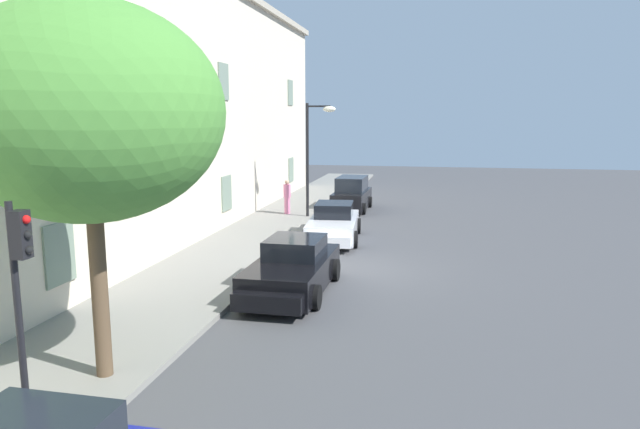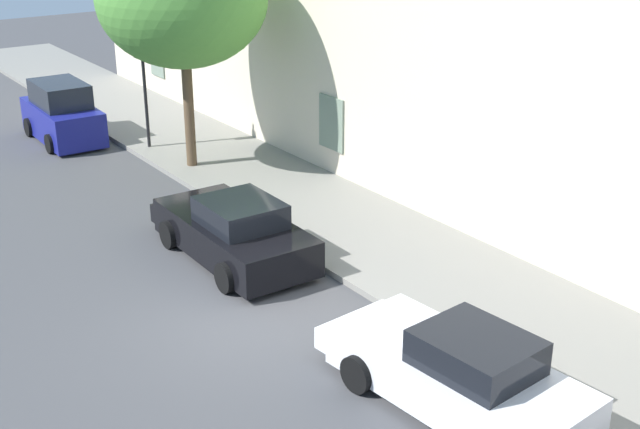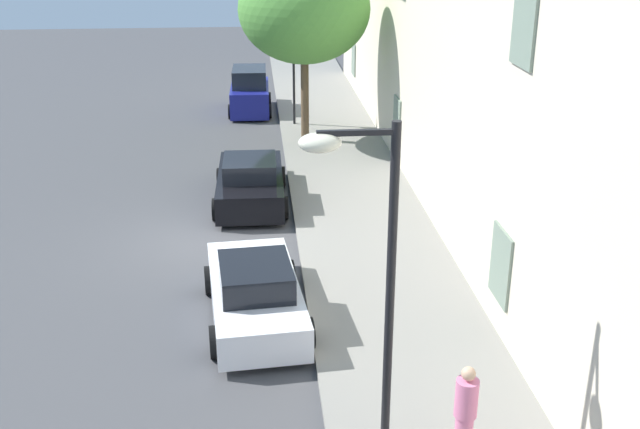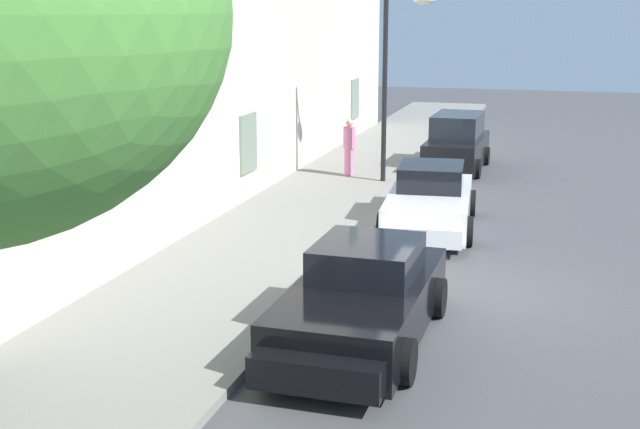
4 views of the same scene
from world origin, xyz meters
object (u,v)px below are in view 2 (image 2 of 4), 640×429
object	(u,v)px
sportscar_yellow_flank	(451,370)
traffic_light	(141,69)
hatchback_parked	(62,115)
sportscar_red_lead	(231,230)

from	to	relation	value
sportscar_yellow_flank	traffic_light	distance (m)	15.54
hatchback_parked	traffic_light	distance (m)	3.58
sportscar_red_lead	traffic_light	size ratio (longest dim) A/B	1.34
hatchback_parked	traffic_light	world-z (taller)	traffic_light
traffic_light	sportscar_red_lead	bearing A→B (deg)	-11.59
sportscar_red_lead	traffic_light	bearing A→B (deg)	168.41
sportscar_yellow_flank	traffic_light	world-z (taller)	traffic_light
sportscar_red_lead	hatchback_parked	size ratio (longest dim) A/B	1.29
sportscar_red_lead	traffic_light	world-z (taller)	traffic_light
sportscar_red_lead	hatchback_parked	bearing A→B (deg)	179.95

